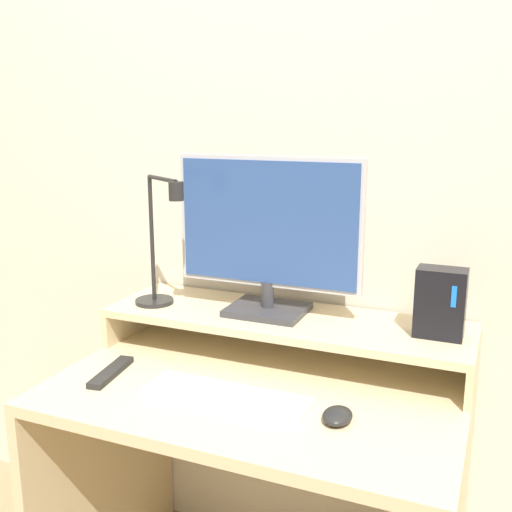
% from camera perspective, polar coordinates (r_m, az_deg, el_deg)
% --- Properties ---
extents(wall_back, '(6.00, 0.05, 2.50)m').
position_cam_1_polar(wall_back, '(1.78, 5.03, 7.85)').
color(wall_back, beige).
rests_on(wall_back, ground_plane).
extents(desk, '(1.02, 0.69, 0.75)m').
position_cam_1_polar(desk, '(1.68, 0.26, -19.21)').
color(desk, beige).
rests_on(desk, ground_plane).
extents(monitor_shelf, '(1.02, 0.31, 0.12)m').
position_cam_1_polar(monitor_shelf, '(1.69, 2.76, -6.34)').
color(monitor_shelf, beige).
rests_on(monitor_shelf, desk).
extents(monitor, '(0.53, 0.18, 0.44)m').
position_cam_1_polar(monitor, '(1.65, 1.16, 2.20)').
color(monitor, '#38383D').
rests_on(monitor, monitor_shelf).
extents(desk_lamp, '(0.22, 0.17, 0.38)m').
position_cam_1_polar(desk_lamp, '(1.73, -9.16, 0.04)').
color(desk_lamp, black).
rests_on(desk_lamp, monitor_shelf).
extents(router_dock, '(0.12, 0.08, 0.18)m').
position_cam_1_polar(router_dock, '(1.57, 17.16, -4.28)').
color(router_dock, black).
rests_on(router_dock, monitor_shelf).
extents(keyboard, '(0.41, 0.12, 0.02)m').
position_cam_1_polar(keyboard, '(1.47, -2.84, -13.18)').
color(keyboard, white).
rests_on(keyboard, desk).
extents(mouse, '(0.07, 0.09, 0.03)m').
position_cam_1_polar(mouse, '(1.39, 7.76, -14.84)').
color(mouse, black).
rests_on(mouse, desk).
extents(remote_control, '(0.07, 0.19, 0.02)m').
position_cam_1_polar(remote_control, '(1.64, -13.64, -10.69)').
color(remote_control, black).
rests_on(remote_control, desk).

